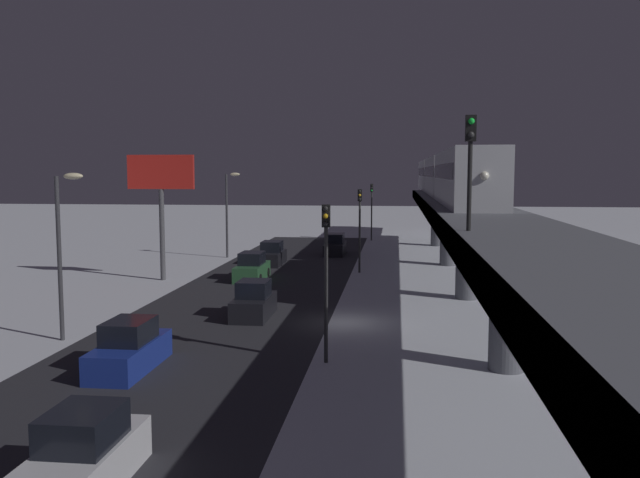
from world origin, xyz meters
name	(u,v)px	position (x,y,z in m)	size (l,w,h in m)	color
ground_plane	(341,323)	(0.00, 0.00, 0.00)	(240.00, 240.00, 0.00)	silver
avenue_asphalt	(225,320)	(6.13, 0.00, 0.00)	(11.00, 88.81, 0.01)	#28282D
elevated_railway	(482,230)	(-6.97, 0.00, 4.86)	(5.00, 88.81, 5.63)	slate
subway_train	(445,175)	(-7.06, -28.09, 7.41)	(2.94, 55.47, 3.40)	#B7BABF
rail_signal	(470,152)	(-5.26, 9.75, 8.36)	(0.36, 0.41, 4.00)	black
sedan_green	(252,269)	(7.53, -13.08, 0.79)	(1.91, 4.69, 1.97)	#2D6038
sedan_black	(272,255)	(7.53, -20.81, 0.80)	(1.80, 4.41, 1.97)	black
sedan_blue	(130,350)	(7.53, 9.05, 0.80)	(1.80, 4.70, 1.97)	navy
sedan_white	(84,457)	(4.73, 18.60, 0.80)	(1.80, 4.22, 1.97)	silver
sedan_black_2	(335,246)	(2.93, -28.27, 0.80)	(1.80, 4.69, 1.97)	black
sedan_black_3	(254,302)	(4.73, -0.76, 0.80)	(1.80, 4.00, 1.97)	black
traffic_light_near	(326,260)	(0.03, 7.22, 4.20)	(0.32, 0.44, 6.40)	#2D2D2D
traffic_light_mid	(360,218)	(0.03, -17.20, 4.20)	(0.32, 0.44, 6.40)	#2D2D2D
traffic_light_far	(372,203)	(0.03, -41.63, 4.20)	(0.32, 0.44, 6.40)	#2D2D2D
commercial_billboard	(161,184)	(13.80, -12.10, 6.83)	(4.80, 0.36, 8.90)	#4C4C51
street_lamp_near	(63,236)	(12.20, 5.00, 4.81)	(1.35, 0.44, 7.65)	#38383D
street_lamp_far	(229,204)	(12.20, -25.00, 4.81)	(1.35, 0.44, 7.65)	#38383D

